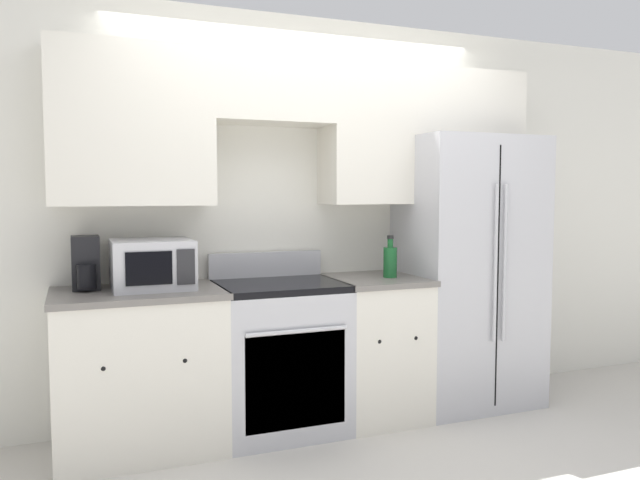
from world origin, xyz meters
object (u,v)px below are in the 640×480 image
Objects in this scene: oven_range at (280,355)px; microwave at (152,264)px; bottle at (390,261)px; refrigerator at (466,271)px.

microwave is (-0.74, 0.05, 0.59)m from oven_range.
microwave is 1.48m from bottle.
bottle is (-0.63, -0.08, 0.10)m from refrigerator.
oven_range is 0.59× the size of refrigerator.
bottle is at bearing -3.43° from oven_range.
refrigerator reaches higher than microwave.
refrigerator is 4.13× the size of microwave.
oven_range is 0.95m from microwave.
bottle is (1.47, -0.09, -0.03)m from microwave.
refrigerator is at bearing 6.97° from bottle.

